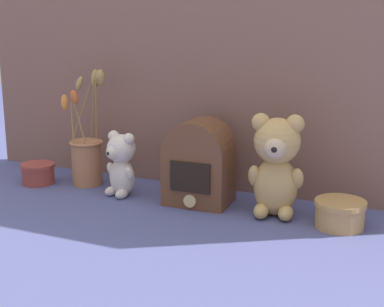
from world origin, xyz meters
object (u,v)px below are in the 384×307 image
at_px(teddy_bear_large, 276,164).
at_px(decorative_tin_tall, 340,214).
at_px(vintage_radio, 199,163).
at_px(decorative_tin_short, 39,173).
at_px(teddy_bear_medium, 121,163).
at_px(flower_vase, 87,154).

height_order(teddy_bear_large, decorative_tin_tall, teddy_bear_large).
relative_size(vintage_radio, decorative_tin_short, 2.26).
bearing_deg(vintage_radio, decorative_tin_short, -176.61).
height_order(teddy_bear_medium, decorative_tin_short, teddy_bear_medium).
bearing_deg(vintage_radio, teddy_bear_medium, -172.36).
xyz_separation_m(flower_vase, decorative_tin_tall, (0.69, -0.04, -0.06)).
bearing_deg(vintage_radio, flower_vase, 176.69).
bearing_deg(decorative_tin_tall, teddy_bear_large, 174.55).
height_order(teddy_bear_medium, vintage_radio, vintage_radio).
distance_m(teddy_bear_large, flower_vase, 0.54).
distance_m(teddy_bear_large, decorative_tin_tall, 0.18).
bearing_deg(teddy_bear_large, vintage_radio, 177.54).
height_order(teddy_bear_medium, flower_vase, flower_vase).
height_order(vintage_radio, decorative_tin_tall, vintage_radio).
height_order(decorative_tin_tall, decorative_tin_short, decorative_tin_tall).
relative_size(flower_vase, vintage_radio, 1.49).
bearing_deg(decorative_tin_short, teddy_bear_medium, 0.06).
bearing_deg(decorative_tin_short, flower_vase, 20.25).
distance_m(teddy_bear_medium, decorative_tin_tall, 0.56).
bearing_deg(teddy_bear_medium, flower_vase, 160.78).
height_order(teddy_bear_large, vintage_radio, teddy_bear_large).
relative_size(teddy_bear_medium, vintage_radio, 0.79).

